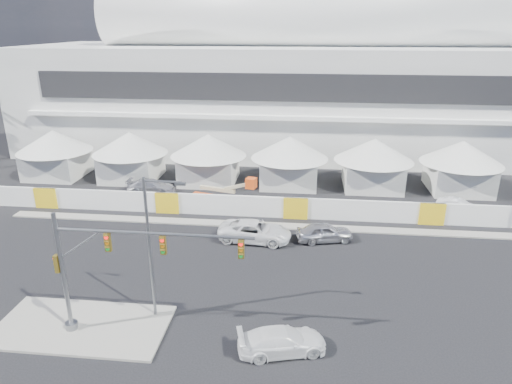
# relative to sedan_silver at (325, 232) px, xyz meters

# --- Properties ---
(ground) EXTENTS (160.00, 160.00, 0.00)m
(ground) POSITION_rel_sedan_silver_xyz_m (-8.50, -10.08, -0.78)
(ground) COLOR black
(ground) RESTS_ON ground
(median_island) EXTENTS (10.00, 5.00, 0.15)m
(median_island) POSITION_rel_sedan_silver_xyz_m (-14.50, -13.08, -0.70)
(median_island) COLOR gray
(median_island) RESTS_ON ground
(far_curb) EXTENTS (80.00, 1.20, 0.12)m
(far_curb) POSITION_rel_sedan_silver_xyz_m (11.50, 2.42, -0.72)
(far_curb) COLOR gray
(far_curb) RESTS_ON ground
(stadium) EXTENTS (80.00, 24.80, 21.98)m
(stadium) POSITION_rel_sedan_silver_xyz_m (0.21, 31.42, 8.67)
(stadium) COLOR silver
(stadium) RESTS_ON ground
(tent_row) EXTENTS (53.40, 8.40, 5.40)m
(tent_row) POSITION_rel_sedan_silver_xyz_m (-8.00, 13.92, 2.37)
(tent_row) COLOR silver
(tent_row) RESTS_ON ground
(hoarding_fence) EXTENTS (70.00, 0.25, 2.00)m
(hoarding_fence) POSITION_rel_sedan_silver_xyz_m (-2.50, 4.42, 0.22)
(hoarding_fence) COLOR white
(hoarding_fence) RESTS_ON ground
(sedan_silver) EXTENTS (2.78, 4.85, 1.55)m
(sedan_silver) POSITION_rel_sedan_silver_xyz_m (0.00, 0.00, 0.00)
(sedan_silver) COLOR #ADAEB2
(sedan_silver) RESTS_ON ground
(pickup_curb) EXTENTS (3.21, 6.14, 1.65)m
(pickup_curb) POSITION_rel_sedan_silver_xyz_m (-5.67, -0.53, 0.05)
(pickup_curb) COLOR white
(pickup_curb) RESTS_ON ground
(pickup_near) EXTENTS (3.13, 5.13, 1.39)m
(pickup_near) POSITION_rel_sedan_silver_xyz_m (-2.71, -13.88, -0.08)
(pickup_near) COLOR white
(pickup_near) RESTS_ON ground
(lot_car_a) EXTENTS (2.87, 4.08, 1.28)m
(lot_car_a) POSITION_rel_sedan_silver_xyz_m (12.73, 7.53, -0.14)
(lot_car_a) COLOR white
(lot_car_a) RESTS_ON ground
(lot_car_c) EXTENTS (2.11, 5.02, 1.45)m
(lot_car_c) POSITION_rel_sedan_silver_xyz_m (-17.80, 9.51, -0.05)
(lot_car_c) COLOR silver
(lot_car_c) RESTS_ON ground
(traffic_mast) EXTENTS (11.06, 0.71, 7.26)m
(traffic_mast) POSITION_rel_sedan_silver_xyz_m (-12.56, -13.39, 3.49)
(traffic_mast) COLOR slate
(traffic_mast) RESTS_ON median_island
(streetlight_median) EXTENTS (2.43, 0.24, 8.78)m
(streetlight_median) POSITION_rel_sedan_silver_xyz_m (-10.32, -11.49, 4.41)
(streetlight_median) COLOR gray
(streetlight_median) RESTS_ON median_island
(boom_lift) EXTENTS (7.04, 2.40, 3.47)m
(boom_lift) POSITION_rel_sedan_silver_xyz_m (-10.48, 6.40, 0.16)
(boom_lift) COLOR #E94F15
(boom_lift) RESTS_ON ground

